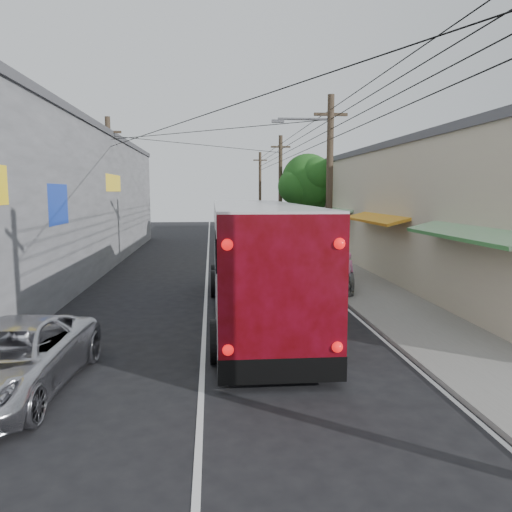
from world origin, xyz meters
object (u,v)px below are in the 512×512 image
at_px(parked_suv, 314,266).
at_px(coach_bus, 255,258).
at_px(pedestrian_far, 335,255).
at_px(jeepney, 10,359).
at_px(parked_car_mid, 289,252).
at_px(pedestrian_near, 346,273).
at_px(parked_car_far, 259,234).

bearing_deg(parked_suv, coach_bus, -116.99).
bearing_deg(pedestrian_far, jeepney, 81.86).
bearing_deg(pedestrian_far, parked_suv, 86.95).
relative_size(jeepney, parked_suv, 0.83).
xyz_separation_m(jeepney, pedestrian_far, (9.92, 13.23, 0.30)).
bearing_deg(parked_car_mid, pedestrian_far, -77.99).
distance_m(parked_suv, pedestrian_near, 2.35).
height_order(coach_bus, parked_car_mid, coach_bus).
bearing_deg(parked_car_far, coach_bus, -88.69).
distance_m(coach_bus, parked_suv, 5.75).
distance_m(jeepney, pedestrian_far, 16.54).
xyz_separation_m(coach_bus, pedestrian_near, (3.75, 2.62, -0.95)).
xyz_separation_m(jeepney, parked_suv, (8.40, 10.78, 0.19)).
relative_size(parked_car_far, pedestrian_near, 2.65).
bearing_deg(pedestrian_near, parked_car_far, -84.55).
xyz_separation_m(coach_bus, pedestrian_far, (4.47, 7.30, -0.88)).
distance_m(parked_car_far, pedestrian_far, 15.90).
xyz_separation_m(parked_suv, pedestrian_near, (0.80, -2.21, 0.04)).
bearing_deg(jeepney, parked_suv, 56.15).
height_order(parked_car_far, pedestrian_far, pedestrian_far).
relative_size(parked_suv, parked_car_mid, 1.64).
distance_m(parked_suv, parked_car_mid, 7.00).
bearing_deg(coach_bus, parked_car_mid, 76.15).
relative_size(coach_bus, parked_car_mid, 3.37).
bearing_deg(coach_bus, jeepney, -132.42).
xyz_separation_m(jeepney, parked_car_mid, (8.40, 17.78, -0.07)).
xyz_separation_m(coach_bus, parked_suv, (2.95, 4.84, -0.99)).
bearing_deg(jeepney, coach_bus, 51.53).
bearing_deg(parked_car_far, parked_suv, -80.93).
height_order(parked_car_mid, parked_car_far, parked_car_far).
xyz_separation_m(parked_car_far, pedestrian_near, (1.47, -20.41, 0.22)).
height_order(pedestrian_near, pedestrian_far, pedestrian_far).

